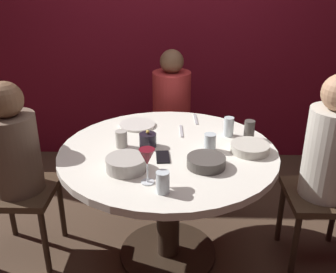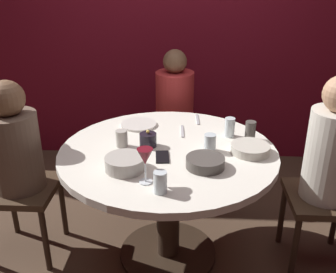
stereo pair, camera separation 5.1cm
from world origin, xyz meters
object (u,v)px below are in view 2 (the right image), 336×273
(cell_phone, at_px, (162,157))
(cup_center_front, at_px, (250,130))
(seated_diner_left, at_px, (16,152))
(cup_far_edge, at_px, (210,143))
(cup_near_candle, at_px, (160,182))
(bowl_salad_center, at_px, (125,163))
(bowl_serving_large, at_px, (205,162))
(dinner_plate, at_px, (139,124))
(cup_by_left_diner, at_px, (122,138))
(wine_glass, at_px, (145,158))
(bowl_small_white, at_px, (250,149))
(dining_table, at_px, (168,176))
(seated_diner_back, at_px, (175,104))
(seated_diner_right, at_px, (331,156))
(candle_holder, at_px, (148,140))
(cup_by_right_diner, at_px, (230,127))

(cell_phone, relative_size, cup_center_front, 1.27)
(seated_diner_left, xyz_separation_m, cup_far_edge, (1.11, 0.00, 0.09))
(seated_diner_left, distance_m, cup_near_candle, 0.98)
(bowl_salad_center, xyz_separation_m, cup_center_front, (0.68, 0.41, 0.02))
(bowl_serving_large, bearing_deg, seated_diner_left, 169.86)
(cup_center_front, bearing_deg, dinner_plate, 165.85)
(bowl_serving_large, bearing_deg, cup_by_left_diner, 154.31)
(bowl_salad_center, distance_m, cup_far_edge, 0.50)
(wine_glass, bearing_deg, bowl_small_white, 33.00)
(dining_table, height_order, dinner_plate, dinner_plate)
(bowl_small_white, bearing_deg, cup_near_candle, -136.96)
(bowl_salad_center, bearing_deg, wine_glass, -46.22)
(wine_glass, distance_m, bowl_small_white, 0.65)
(seated_diner_back, height_order, cup_by_left_diner, seated_diner_back)
(seated_diner_right, relative_size, bowl_small_white, 5.52)
(dining_table, height_order, cup_center_front, cup_center_front)
(cup_near_candle, bearing_deg, wine_glass, 132.74)
(dining_table, relative_size, cup_near_candle, 11.72)
(wine_glass, relative_size, cup_near_candle, 1.69)
(seated_diner_back, distance_m, cell_phone, 1.01)
(seated_diner_right, height_order, candle_holder, seated_diner_right)
(cup_by_left_diner, bearing_deg, seated_diner_back, 73.30)
(bowl_small_white, bearing_deg, wine_glass, -147.00)
(bowl_salad_center, height_order, cup_by_right_diner, cup_by_right_diner)
(wine_glass, height_order, bowl_serving_large, wine_glass)
(dining_table, distance_m, bowl_small_white, 0.49)
(bowl_salad_center, bearing_deg, candle_holder, 72.70)
(candle_holder, xyz_separation_m, bowl_small_white, (0.57, -0.05, -0.02))
(bowl_serving_large, bearing_deg, seated_diner_right, 15.51)
(dining_table, distance_m, seated_diner_right, 0.91)
(cell_phone, xyz_separation_m, cup_by_right_diner, (0.38, 0.30, 0.05))
(seated_diner_back, relative_size, seated_diner_right, 0.94)
(wine_glass, height_order, cup_by_left_diner, wine_glass)
(seated_diner_back, bearing_deg, bowl_small_white, 26.12)
(seated_diner_right, xyz_separation_m, cup_by_left_diner, (-1.16, 0.03, 0.06))
(bowl_serving_large, xyz_separation_m, cup_far_edge, (0.03, 0.19, 0.02))
(cup_near_candle, bearing_deg, cell_phone, 92.45)
(cup_near_candle, distance_m, cup_by_right_diner, 0.74)
(seated_diner_left, relative_size, candle_holder, 11.37)
(bowl_serving_large, distance_m, bowl_salad_center, 0.41)
(cup_by_right_diner, bearing_deg, cell_phone, -141.41)
(wine_glass, xyz_separation_m, cup_far_edge, (0.32, 0.36, -0.08))
(dining_table, distance_m, cup_far_edge, 0.32)
(dining_table, xyz_separation_m, bowl_serving_large, (0.20, -0.19, 0.20))
(cup_by_left_diner, height_order, cup_by_right_diner, cup_by_right_diner)
(seated_diner_right, xyz_separation_m, bowl_salad_center, (-1.10, -0.24, 0.05))
(dining_table, height_order, bowl_small_white, bowl_small_white)
(dining_table, relative_size, bowl_salad_center, 5.98)
(wine_glass, distance_m, dinner_plate, 0.72)
(bowl_small_white, height_order, cup_by_right_diner, cup_by_right_diner)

